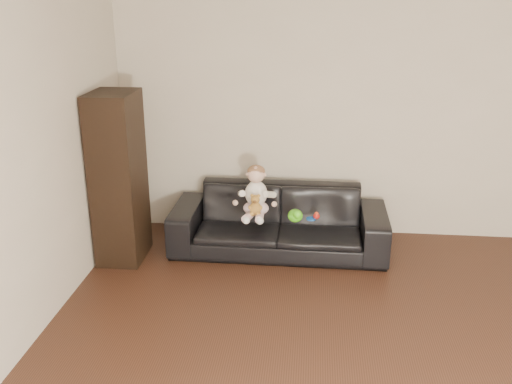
# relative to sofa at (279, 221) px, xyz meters

# --- Properties ---
(wall_back) EXTENTS (5.00, 0.00, 5.00)m
(wall_back) POSITION_rel_sofa_xyz_m (0.88, 0.50, 1.01)
(wall_back) COLOR beige
(wall_back) RESTS_ON ground
(sofa) EXTENTS (2.01, 0.80, 0.58)m
(sofa) POSITION_rel_sofa_xyz_m (0.00, 0.00, 0.00)
(sofa) COLOR black
(sofa) RESTS_ON floor
(cabinet) EXTENTS (0.39, 0.53, 1.53)m
(cabinet) POSITION_rel_sofa_xyz_m (-1.41, -0.30, 0.47)
(cabinet) COLOR black
(cabinet) RESTS_ON floor
(shelf_item) EXTENTS (0.18, 0.25, 0.28)m
(shelf_item) POSITION_rel_sofa_xyz_m (-1.39, -0.30, 0.82)
(shelf_item) COLOR silver
(shelf_item) RESTS_ON cabinet
(baby) EXTENTS (0.33, 0.41, 0.47)m
(baby) POSITION_rel_sofa_xyz_m (-0.21, -0.11, 0.30)
(baby) COLOR #F5CFD6
(baby) RESTS_ON sofa
(teddy_bear) EXTENTS (0.12, 0.12, 0.19)m
(teddy_bear) POSITION_rel_sofa_xyz_m (-0.20, -0.25, 0.25)
(teddy_bear) COLOR #AC7B31
(teddy_bear) RESTS_ON sofa
(toy_green) EXTENTS (0.16, 0.18, 0.11)m
(toy_green) POSITION_rel_sofa_xyz_m (0.16, -0.23, 0.15)
(toy_green) COLOR #52E01A
(toy_green) RESTS_ON sofa
(toy_rattle) EXTENTS (0.06, 0.06, 0.06)m
(toy_rattle) POSITION_rel_sofa_xyz_m (0.35, -0.15, 0.12)
(toy_rattle) COLOR red
(toy_rattle) RESTS_ON sofa
(toy_blue_disc) EXTENTS (0.11, 0.11, 0.01)m
(toy_blue_disc) POSITION_rel_sofa_xyz_m (0.30, -0.17, 0.10)
(toy_blue_disc) COLOR blue
(toy_blue_disc) RESTS_ON sofa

